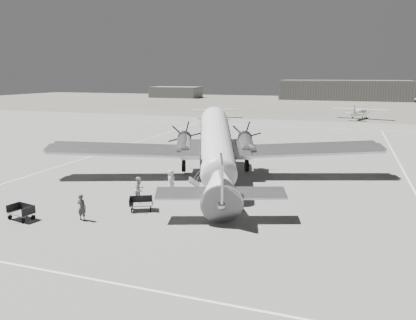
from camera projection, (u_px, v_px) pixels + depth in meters
The scene contains 15 objects.
ground at pixel (238, 194), 28.92m from camera, with size 260.00×260.00×0.00m, color slate.
taxi_line_near at pixel (146, 289), 15.98m from camera, with size 60.00×0.15×0.01m, color silver.
taxi_line_left at pixel (102, 153), 43.94m from camera, with size 0.15×60.00×0.01m, color silver.
taxi_line_horizon at pixel (302, 127), 65.91m from camera, with size 90.00×0.15×0.01m, color silver.
grass_infield at pixel (323, 104), 116.76m from camera, with size 260.00×90.00×0.01m, color #5C5A4D.
hangar_main at pixel (344, 90), 137.59m from camera, with size 42.00×14.00×6.60m.
shed_secondary at pixel (176, 92), 152.49m from camera, with size 18.00×10.00×4.00m, color slate.
dc3_airliner at pixel (216, 149), 31.42m from camera, with size 27.84×19.31×5.30m, color #BABABD, non-canonical shape.
light_plane_left at pixel (217, 113), 79.81m from camera, with size 9.24×7.49×1.92m, color silver, non-canonical shape.
light_plane_right at pixel (359, 113), 77.83m from camera, with size 10.76×8.73×2.23m, color silver, non-canonical shape.
baggage_cart_near at pixel (141, 204), 25.26m from camera, with size 1.51×1.07×0.85m, color slate, non-canonical shape.
baggage_cart_far at pixel (21, 212), 23.67m from camera, with size 1.53×1.08×0.87m, color slate, non-canonical shape.
ground_crew at pixel (82, 207), 23.49m from camera, with size 0.57×0.37×1.56m, color #303030.
ramp_agent at pixel (139, 189), 26.90m from camera, with size 0.83×0.65×1.70m, color #B4B4B2.
passenger at pixel (171, 181), 29.08m from camera, with size 0.82×0.53×1.68m, color #BCBBB9.
Camera 1 is at (7.08, -26.98, 8.29)m, focal length 35.00 mm.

